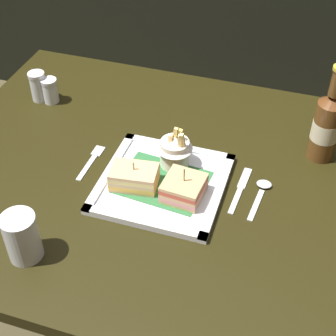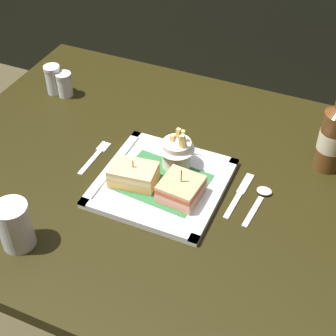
{
  "view_description": "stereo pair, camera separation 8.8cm",
  "coord_description": "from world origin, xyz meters",
  "px_view_note": "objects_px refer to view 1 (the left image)",
  "views": [
    {
      "loc": [
        0.26,
        -0.84,
        1.53
      ],
      "look_at": [
        -0.01,
        -0.02,
        0.76
      ],
      "focal_mm": 54.67,
      "sensor_mm": 36.0,
      "label": 1
    },
    {
      "loc": [
        0.34,
        -0.81,
        1.53
      ],
      "look_at": [
        -0.01,
        -0.02,
        0.76
      ],
      "focal_mm": 54.67,
      "sensor_mm": 36.0,
      "label": 2
    }
  ],
  "objects_px": {
    "salt_shaker": "(39,88)",
    "sandwich_half_left": "(134,177)",
    "dining_table": "(173,205)",
    "pepper_shaker": "(50,92)",
    "square_plate": "(163,183)",
    "water_glass": "(23,239)",
    "beer_bottle": "(327,124)",
    "knife": "(241,188)",
    "spoon": "(262,190)",
    "sandwich_half_right": "(184,188)",
    "fork": "(92,160)",
    "fries_cup": "(175,149)"
  },
  "relations": [
    {
      "from": "salt_shaker",
      "to": "sandwich_half_left",
      "type": "bearing_deg",
      "value": -34.13
    },
    {
      "from": "dining_table",
      "to": "pepper_shaker",
      "type": "height_order",
      "value": "pepper_shaker"
    },
    {
      "from": "square_plate",
      "to": "water_glass",
      "type": "xyz_separation_m",
      "value": [
        -0.2,
        -0.27,
        0.04
      ]
    },
    {
      "from": "beer_bottle",
      "to": "salt_shaker",
      "type": "bearing_deg",
      "value": 179.16
    },
    {
      "from": "knife",
      "to": "salt_shaker",
      "type": "xyz_separation_m",
      "value": [
        -0.61,
        0.18,
        0.04
      ]
    },
    {
      "from": "square_plate",
      "to": "spoon",
      "type": "xyz_separation_m",
      "value": [
        0.22,
        0.05,
        -0.0
      ]
    },
    {
      "from": "dining_table",
      "to": "beer_bottle",
      "type": "xyz_separation_m",
      "value": [
        0.32,
        0.18,
        0.19
      ]
    },
    {
      "from": "sandwich_half_right",
      "to": "water_glass",
      "type": "xyz_separation_m",
      "value": [
        -0.25,
        -0.24,
        0.01
      ]
    },
    {
      "from": "fork",
      "to": "spoon",
      "type": "xyz_separation_m",
      "value": [
        0.41,
        0.02,
        0.0
      ]
    },
    {
      "from": "fork",
      "to": "spoon",
      "type": "bearing_deg",
      "value": 3.02
    },
    {
      "from": "square_plate",
      "to": "pepper_shaker",
      "type": "height_order",
      "value": "pepper_shaker"
    },
    {
      "from": "dining_table",
      "to": "fries_cup",
      "type": "relative_size",
      "value": 10.95
    },
    {
      "from": "sandwich_half_right",
      "to": "water_glass",
      "type": "height_order",
      "value": "water_glass"
    },
    {
      "from": "dining_table",
      "to": "spoon",
      "type": "xyz_separation_m",
      "value": [
        0.21,
        0.01,
        0.1
      ]
    },
    {
      "from": "sandwich_half_right",
      "to": "knife",
      "type": "distance_m",
      "value": 0.14
    },
    {
      "from": "fork",
      "to": "pepper_shaker",
      "type": "distance_m",
      "value": 0.29
    },
    {
      "from": "square_plate",
      "to": "spoon",
      "type": "relative_size",
      "value": 2.12
    },
    {
      "from": "knife",
      "to": "salt_shaker",
      "type": "bearing_deg",
      "value": 163.17
    },
    {
      "from": "salt_shaker",
      "to": "pepper_shaker",
      "type": "xyz_separation_m",
      "value": [
        0.04,
        -0.0,
        -0.01
      ]
    },
    {
      "from": "square_plate",
      "to": "spoon",
      "type": "bearing_deg",
      "value": 13.15
    },
    {
      "from": "sandwich_half_left",
      "to": "water_glass",
      "type": "relative_size",
      "value": 1.06
    },
    {
      "from": "square_plate",
      "to": "sandwich_half_left",
      "type": "height_order",
      "value": "sandwich_half_left"
    },
    {
      "from": "knife",
      "to": "spoon",
      "type": "distance_m",
      "value": 0.05
    },
    {
      "from": "fork",
      "to": "pepper_shaker",
      "type": "height_order",
      "value": "pepper_shaker"
    },
    {
      "from": "knife",
      "to": "spoon",
      "type": "height_order",
      "value": "spoon"
    },
    {
      "from": "sandwich_half_right",
      "to": "salt_shaker",
      "type": "height_order",
      "value": "sandwich_half_right"
    },
    {
      "from": "sandwich_half_left",
      "to": "fork",
      "type": "height_order",
      "value": "sandwich_half_left"
    },
    {
      "from": "beer_bottle",
      "to": "sandwich_half_left",
      "type": "bearing_deg",
      "value": -147.78
    },
    {
      "from": "fries_cup",
      "to": "water_glass",
      "type": "distance_m",
      "value": 0.4
    },
    {
      "from": "salt_shaker",
      "to": "spoon",
      "type": "bearing_deg",
      "value": -15.16
    },
    {
      "from": "sandwich_half_right",
      "to": "pepper_shaker",
      "type": "xyz_separation_m",
      "value": [
        -0.46,
        0.26,
        -0.0
      ]
    },
    {
      "from": "dining_table",
      "to": "knife",
      "type": "xyz_separation_m",
      "value": [
        0.16,
        0.01,
        0.1
      ]
    },
    {
      "from": "salt_shaker",
      "to": "fries_cup",
      "type": "bearing_deg",
      "value": -20.05
    },
    {
      "from": "fries_cup",
      "to": "fork",
      "type": "bearing_deg",
      "value": -169.37
    },
    {
      "from": "pepper_shaker",
      "to": "sandwich_half_left",
      "type": "bearing_deg",
      "value": -36.81
    },
    {
      "from": "sandwich_half_right",
      "to": "beer_bottle",
      "type": "distance_m",
      "value": 0.37
    },
    {
      "from": "beer_bottle",
      "to": "knife",
      "type": "height_order",
      "value": "beer_bottle"
    },
    {
      "from": "spoon",
      "to": "pepper_shaker",
      "type": "distance_m",
      "value": 0.65
    },
    {
      "from": "spoon",
      "to": "salt_shaker",
      "type": "height_order",
      "value": "salt_shaker"
    },
    {
      "from": "dining_table",
      "to": "pepper_shaker",
      "type": "xyz_separation_m",
      "value": [
        -0.41,
        0.19,
        0.13
      ]
    },
    {
      "from": "square_plate",
      "to": "sandwich_half_left",
      "type": "distance_m",
      "value": 0.07
    },
    {
      "from": "sandwich_half_left",
      "to": "spoon",
      "type": "xyz_separation_m",
      "value": [
        0.28,
        0.08,
        -0.03
      ]
    },
    {
      "from": "square_plate",
      "to": "pepper_shaker",
      "type": "distance_m",
      "value": 0.46
    },
    {
      "from": "water_glass",
      "to": "spoon",
      "type": "height_order",
      "value": "water_glass"
    },
    {
      "from": "water_glass",
      "to": "fries_cup",
      "type": "bearing_deg",
      "value": 58.9
    },
    {
      "from": "sandwich_half_left",
      "to": "fork",
      "type": "distance_m",
      "value": 0.15
    },
    {
      "from": "sandwich_half_right",
      "to": "beer_bottle",
      "type": "relative_size",
      "value": 0.38
    },
    {
      "from": "sandwich_half_right",
      "to": "square_plate",
      "type": "bearing_deg",
      "value": 154.78
    },
    {
      "from": "fries_cup",
      "to": "beer_bottle",
      "type": "height_order",
      "value": "beer_bottle"
    },
    {
      "from": "sandwich_half_left",
      "to": "spoon",
      "type": "distance_m",
      "value": 0.29
    }
  ]
}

